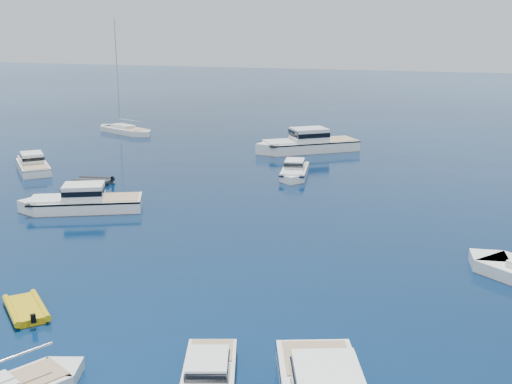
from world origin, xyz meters
The scene contains 7 objects.
motor_cruiser_centre centered at (-11.66, 23.74, 0.00)m, with size 3.25×10.64×2.79m, color white, non-canonical shape.
motor_cruiser_far_l centered at (-25.04, 34.91, 0.00)m, with size 2.81×9.18×2.41m, color silver, non-canonical shape.
motor_cruiser_distant centered at (-0.43, 54.13, 0.00)m, with size 4.14×13.54×3.56m, color silver, non-canonical shape.
motor_cruiser_horizon centered at (1.61, 40.98, 0.00)m, with size 2.47×8.07×2.12m, color white, non-canonical shape.
sailboat_far_l centered at (-27.94, 58.98, 0.00)m, with size 2.89×11.10×16.31m, color silver, non-canonical shape.
tender_yellow centered at (-3.51, 6.20, 0.00)m, with size 2.17×4.02×0.95m, color #C4A20B, non-canonical shape.
tender_grey_far centered at (-15.89, 32.10, 0.00)m, with size 2.06×3.78×0.95m, color black, non-canonical shape.
Camera 1 is at (17.75, -19.06, 14.64)m, focal length 44.60 mm.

